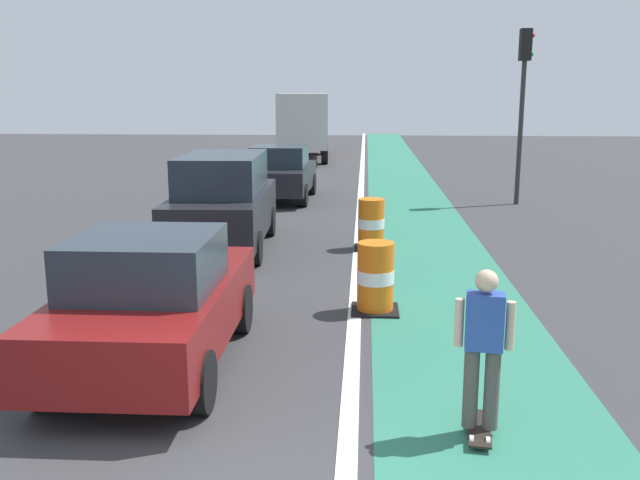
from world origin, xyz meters
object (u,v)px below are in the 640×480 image
skateboarder_on_lane (483,348)px  traffic_barrel_mid (371,225)px  delivery_truck_down_block (303,122)px  traffic_light_corner (523,85)px  parked_sedan_third (281,174)px  parked_suv_second (223,201)px  traffic_barrel_front (375,278)px  parked_sedan_nearest (153,302)px

skateboarder_on_lane → traffic_barrel_mid: (-1.02, 8.31, -0.38)m
delivery_truck_down_block → traffic_light_corner: (7.66, -13.56, 1.65)m
parked_sedan_third → parked_suv_second: bearing=-93.3°
parked_suv_second → traffic_barrel_front: size_ratio=4.28×
parked_suv_second → parked_sedan_third: bearing=86.7°
skateboarder_on_lane → parked_sedan_third: (-3.79, 15.05, -0.08)m
parked_sedan_nearest → delivery_truck_down_block: size_ratio=0.53×
skateboarder_on_lane → parked_suv_second: bearing=117.3°
parked_suv_second → traffic_light_corner: (7.60, 6.60, 2.47)m
parked_sedan_nearest → delivery_truck_down_block: 26.79m
parked_sedan_third → traffic_barrel_front: 11.49m
traffic_barrel_front → delivery_truck_down_block: bearing=97.6°
parked_sedan_nearest → parked_suv_second: size_ratio=0.88×
traffic_barrel_front → traffic_light_corner: size_ratio=0.21×
traffic_light_corner → delivery_truck_down_block: bearing=119.5°
parked_sedan_third → traffic_barrel_mid: bearing=-67.7°
skateboarder_on_lane → delivery_truck_down_block: size_ratio=0.22×
traffic_barrel_front → parked_sedan_third: bearing=104.1°
parked_sedan_third → traffic_light_corner: (7.20, -0.33, 2.67)m
delivery_truck_down_block → traffic_barrel_front: bearing=-82.4°
traffic_light_corner → traffic_barrel_front: bearing=-112.1°
delivery_truck_down_block → traffic_light_corner: 15.67m
skateboarder_on_lane → delivery_truck_down_block: delivery_truck_down_block is taller
skateboarder_on_lane → delivery_truck_down_block: bearing=98.6°
traffic_barrel_front → traffic_barrel_mid: bearing=90.5°
parked_sedan_third → delivery_truck_down_block: bearing=92.0°
skateboarder_on_lane → traffic_barrel_front: bearing=104.1°
skateboarder_on_lane → parked_sedan_nearest: bearing=157.8°
traffic_barrel_mid → parked_suv_second: bearing=-176.4°
parked_sedan_nearest → parked_sedan_third: (-0.07, 13.53, 0.00)m
parked_sedan_nearest → parked_sedan_third: size_ratio=0.99×
skateboarder_on_lane → traffic_barrel_mid: skateboarder_on_lane is taller
parked_sedan_third → delivery_truck_down_block: size_ratio=0.54×
parked_sedan_nearest → parked_sedan_third: same height
traffic_barrel_mid → delivery_truck_down_block: delivery_truck_down_block is taller
parked_suv_second → traffic_barrel_mid: size_ratio=4.28×
traffic_barrel_mid → delivery_truck_down_block: size_ratio=0.14×
parked_suv_second → traffic_barrel_mid: (3.16, 0.20, -0.50)m
parked_sedan_nearest → traffic_light_corner: size_ratio=0.81×
skateboarder_on_lane → parked_suv_second: (-4.19, 8.11, 0.12)m
skateboarder_on_lane → traffic_barrel_front: (-0.99, 3.91, -0.38)m
parked_sedan_third → traffic_barrel_front: bearing=-75.9°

